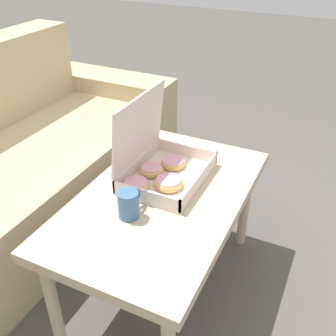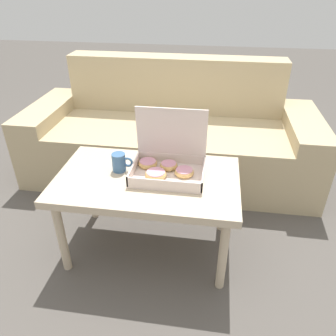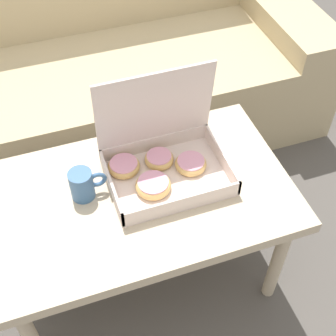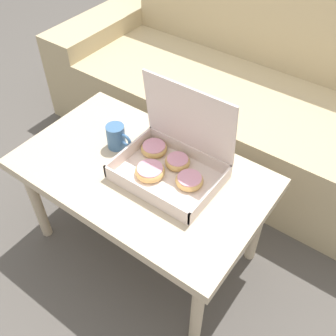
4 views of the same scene
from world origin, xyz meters
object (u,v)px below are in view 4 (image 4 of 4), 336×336
at_px(couch, 246,101).
at_px(coffee_mug, 117,137).
at_px(pastry_box, 171,159).
at_px(coffee_table, 142,180).

height_order(couch, coffee_mug, couch).
distance_m(pastry_box, coffee_mug, 0.25).
relative_size(pastry_box, coffee_mug, 3.27).
bearing_deg(couch, pastry_box, -83.52).
xyz_separation_m(coffee_table, coffee_mug, (-0.15, 0.05, 0.10)).
bearing_deg(pastry_box, coffee_table, -145.41).
xyz_separation_m(pastry_box, coffee_mug, (-0.25, -0.02, -0.01)).
height_order(couch, coffee_table, couch).
height_order(coffee_table, coffee_mug, coffee_mug).
xyz_separation_m(couch, coffee_table, (0.00, -0.87, 0.14)).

